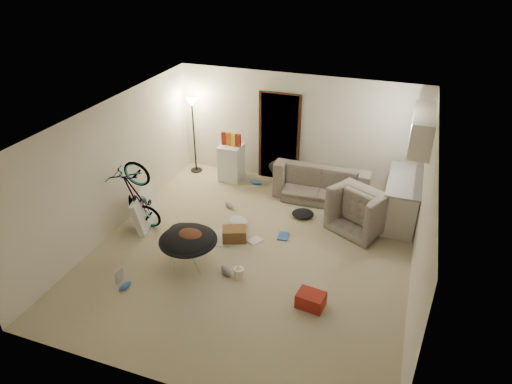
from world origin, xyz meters
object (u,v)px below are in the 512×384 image
(drink_case_b, at_px, (311,300))
(sofa, at_px, (322,184))
(saucer_chair, at_px, (189,245))
(armchair, at_px, (366,211))
(kitchen_counter, at_px, (402,201))
(juicer, at_px, (239,272))
(bicycle, at_px, (139,210))
(mini_fridge, at_px, (231,162))
(floor_lamp, at_px, (193,120))
(drink_case_a, at_px, (234,234))
(tv_box, at_px, (145,209))

(drink_case_b, bearing_deg, sofa, 106.95)
(saucer_chair, bearing_deg, armchair, 39.87)
(kitchen_counter, distance_m, juicer, 3.65)
(bicycle, distance_m, saucer_chair, 1.58)
(mini_fridge, bearing_deg, sofa, -2.80)
(bicycle, distance_m, juicer, 2.48)
(floor_lamp, xyz_separation_m, armchair, (4.22, -1.10, -0.97))
(kitchen_counter, height_order, drink_case_b, kitchen_counter)
(floor_lamp, relative_size, drink_case_b, 4.32)
(kitchen_counter, xyz_separation_m, drink_case_a, (-2.86, -1.75, -0.31))
(armchair, bearing_deg, kitchen_counter, -115.53)
(drink_case_a, bearing_deg, tv_box, 159.05)
(sofa, distance_m, armchair, 1.39)
(floor_lamp, distance_m, bicycle, 2.80)
(saucer_chair, relative_size, drink_case_a, 2.27)
(tv_box, bearing_deg, armchair, 4.78)
(kitchen_counter, xyz_separation_m, bicycle, (-4.73, -1.99, -0.03))
(drink_case_a, bearing_deg, mini_fridge, 90.86)
(armchair, xyz_separation_m, tv_box, (-4.12, -1.36, -0.01))
(armchair, height_order, bicycle, bicycle)
(kitchen_counter, height_order, saucer_chair, kitchen_counter)
(sofa, height_order, drink_case_b, sofa)
(armchair, height_order, saucer_chair, saucer_chair)
(saucer_chair, bearing_deg, sofa, 62.57)
(kitchen_counter, bearing_deg, armchair, -143.99)
(bicycle, bearing_deg, drink_case_a, -82.25)
(drink_case_a, distance_m, juicer, 1.10)
(tv_box, relative_size, juicer, 3.89)
(mini_fridge, bearing_deg, tv_box, -110.52)
(kitchen_counter, xyz_separation_m, mini_fridge, (-3.86, 0.55, -0.01))
(mini_fridge, height_order, drink_case_b, mini_fridge)
(sofa, distance_m, bicycle, 3.91)
(floor_lamp, xyz_separation_m, sofa, (3.15, -0.20, -1.01))
(drink_case_a, bearing_deg, sofa, 39.21)
(drink_case_b, distance_m, juicer, 1.32)
(armchair, bearing_deg, mini_fridge, 11.38)
(saucer_chair, height_order, drink_case_a, saucer_chair)
(sofa, bearing_deg, mini_fridge, -3.05)
(sofa, relative_size, drink_case_b, 4.83)
(sofa, xyz_separation_m, juicer, (-0.71, -3.19, -0.19))
(saucer_chair, relative_size, tv_box, 1.00)
(tv_box, distance_m, drink_case_a, 1.88)
(mini_fridge, bearing_deg, floor_lamp, 173.95)
(sofa, distance_m, saucer_chair, 3.55)
(kitchen_counter, height_order, tv_box, kitchen_counter)
(armchair, relative_size, bicycle, 0.67)
(floor_lamp, bearing_deg, tv_box, -87.66)
(saucer_chair, height_order, juicer, saucer_chair)
(armchair, relative_size, mini_fridge, 1.21)
(tv_box, bearing_deg, sofa, 22.98)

